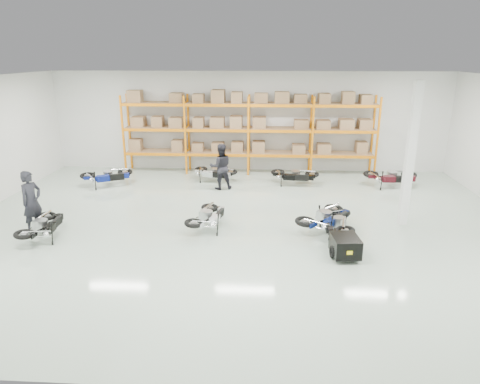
# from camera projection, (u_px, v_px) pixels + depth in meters

# --- Properties ---
(room) EXTENTS (18.00, 18.00, 18.00)m
(room) POSITION_uv_depth(u_px,v_px,m) (240.00, 157.00, 12.93)
(room) COLOR #A5B8A7
(room) RESTS_ON ground
(pallet_rack) EXTENTS (11.28, 0.98, 3.62)m
(pallet_rack) POSITION_uv_depth(u_px,v_px,m) (249.00, 124.00, 19.05)
(pallet_rack) COLOR orange
(pallet_rack) RESTS_ON ground
(structural_column) EXTENTS (0.25, 0.25, 4.50)m
(structural_column) POSITION_uv_depth(u_px,v_px,m) (410.00, 156.00, 13.11)
(structural_column) COLOR white
(structural_column) RESTS_ON ground
(moto_blue_centre) EXTENTS (1.90, 1.98, 1.19)m
(moto_blue_centre) POSITION_uv_depth(u_px,v_px,m) (326.00, 214.00, 13.06)
(moto_blue_centre) COLOR #07154D
(moto_blue_centre) RESTS_ON ground
(moto_silver_left) EXTENTS (1.19, 1.83, 1.09)m
(moto_silver_left) POSITION_uv_depth(u_px,v_px,m) (208.00, 213.00, 13.26)
(moto_silver_left) COLOR silver
(moto_silver_left) RESTS_ON ground
(moto_black_far_left) EXTENTS (0.89, 1.71, 1.09)m
(moto_black_far_left) POSITION_uv_depth(u_px,v_px,m) (43.00, 222.00, 12.56)
(moto_black_far_left) COLOR black
(moto_black_far_left) RESTS_ON ground
(moto_touring_right) EXTENTS (0.99, 1.77, 1.10)m
(moto_touring_right) POSITION_uv_depth(u_px,v_px,m) (336.00, 218.00, 12.84)
(moto_touring_right) COLOR black
(moto_touring_right) RESTS_ON ground
(trailer) EXTENTS (0.77, 1.47, 0.61)m
(trailer) POSITION_uv_depth(u_px,v_px,m) (345.00, 246.00, 11.37)
(trailer) COLOR black
(trailer) RESTS_ON ground
(moto_back_a) EXTENTS (2.02, 1.57, 1.17)m
(moto_back_a) POSITION_uv_depth(u_px,v_px,m) (107.00, 173.00, 17.58)
(moto_back_a) COLOR navy
(moto_back_a) RESTS_ON ground
(moto_back_b) EXTENTS (1.82, 1.23, 1.07)m
(moto_back_b) POSITION_uv_depth(u_px,v_px,m) (214.00, 170.00, 18.22)
(moto_back_b) COLOR silver
(moto_back_b) RESTS_ON ground
(moto_back_c) EXTENTS (1.84, 1.12, 1.12)m
(moto_back_c) POSITION_uv_depth(u_px,v_px,m) (294.00, 172.00, 17.75)
(moto_back_c) COLOR black
(moto_back_c) RESTS_ON ground
(moto_back_d) EXTENTS (1.86, 0.93, 1.20)m
(moto_back_d) POSITION_uv_depth(u_px,v_px,m) (392.00, 174.00, 17.42)
(moto_back_d) COLOR #3E0C14
(moto_back_d) RESTS_ON ground
(person_left) EXTENTS (0.68, 0.82, 1.92)m
(person_left) POSITION_uv_depth(u_px,v_px,m) (32.00, 202.00, 12.93)
(person_left) COLOR black
(person_left) RESTS_ON ground
(person_back) EXTENTS (1.04, 0.89, 1.84)m
(person_back) POSITION_uv_depth(u_px,v_px,m) (221.00, 167.00, 17.09)
(person_back) COLOR black
(person_back) RESTS_ON ground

